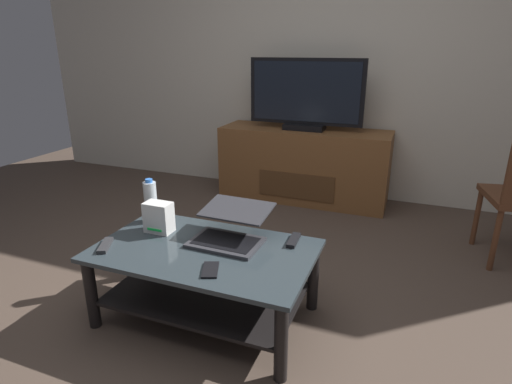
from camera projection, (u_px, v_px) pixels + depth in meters
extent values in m
plane|color=#4C3D33|center=(230.00, 324.00, 2.15)|extent=(7.68, 7.68, 0.00)
cube|color=beige|center=(334.00, 43.00, 3.70)|extent=(6.40, 0.12, 2.80)
cube|color=#2D383D|center=(204.00, 251.00, 2.08)|extent=(1.10, 0.66, 0.02)
cube|color=black|center=(206.00, 293.00, 2.17)|extent=(0.97, 0.58, 0.02)
cylinder|color=black|center=(91.00, 294.00, 2.08)|extent=(0.06, 0.06, 0.38)
cylinder|color=black|center=(281.00, 343.00, 1.73)|extent=(0.06, 0.06, 0.38)
cylinder|color=black|center=(155.00, 246.00, 2.57)|extent=(0.06, 0.06, 0.38)
cylinder|color=black|center=(313.00, 277.00, 2.22)|extent=(0.06, 0.06, 0.38)
cube|color=brown|center=(304.00, 165.00, 3.83)|extent=(1.53, 0.48, 0.67)
cube|color=#55351C|center=(296.00, 186.00, 3.66)|extent=(0.69, 0.01, 0.23)
cube|color=black|center=(305.00, 127.00, 3.69)|extent=(0.36, 0.20, 0.05)
cube|color=black|center=(306.00, 92.00, 3.59)|extent=(1.02, 0.04, 0.57)
cube|color=black|center=(305.00, 92.00, 3.57)|extent=(0.95, 0.01, 0.51)
cylinder|color=#59331E|center=(477.00, 217.00, 2.96)|extent=(0.04, 0.04, 0.42)
cylinder|color=#59331E|center=(495.00, 240.00, 2.61)|extent=(0.04, 0.04, 0.42)
cube|color=#333338|center=(226.00, 242.00, 2.12)|extent=(0.37, 0.26, 0.02)
cube|color=black|center=(226.00, 241.00, 2.12)|extent=(0.32, 0.20, 0.00)
cube|color=#333338|center=(237.00, 209.00, 2.20)|extent=(0.37, 0.26, 0.04)
cube|color=#3F8CD8|center=(237.00, 210.00, 2.20)|extent=(0.33, 0.22, 0.03)
cube|color=white|center=(159.00, 217.00, 2.25)|extent=(0.15, 0.09, 0.17)
cube|color=#19D84C|center=(154.00, 230.00, 2.22)|extent=(0.09, 0.00, 0.01)
cylinder|color=silver|center=(151.00, 202.00, 2.37)|extent=(0.07, 0.07, 0.24)
cylinder|color=blue|center=(149.00, 181.00, 2.33)|extent=(0.04, 0.04, 0.02)
cube|color=black|center=(210.00, 270.00, 1.87)|extent=(0.12, 0.16, 0.01)
cube|color=black|center=(294.00, 240.00, 2.15)|extent=(0.05, 0.16, 0.02)
cube|color=#2D2D30|center=(105.00, 245.00, 2.09)|extent=(0.11, 0.16, 0.02)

